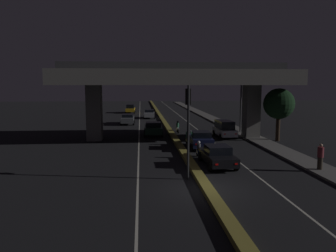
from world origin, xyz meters
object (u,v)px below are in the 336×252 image
at_px(traffic_light_left_of_median, 188,116).
at_px(car_taxi_yellow_fourth_oncoming, 130,108).
at_px(car_grey_second_oncoming, 128,119).
at_px(car_silver_third_oncoming, 149,114).
at_px(street_lamp, 238,96).
at_px(car_dark_blue_second, 201,140).
at_px(motorcycle_white_filtering_far, 178,128).
at_px(car_white_third, 224,129).
at_px(car_black_lead, 217,155).
at_px(motorcycle_blue_filtering_near, 199,151).
at_px(pedestrian_on_sidewalk, 320,157).
at_px(motorcycle_black_filtering_mid, 188,138).
at_px(car_dark_green_lead_oncoming, 153,129).

height_order(traffic_light_left_of_median, car_taxi_yellow_fourth_oncoming, traffic_light_left_of_median).
relative_size(car_grey_second_oncoming, car_silver_third_oncoming, 1.12).
bearing_deg(street_lamp, car_grey_second_oncoming, 142.45).
bearing_deg(car_silver_third_oncoming, car_dark_blue_second, 9.76).
bearing_deg(motorcycle_white_filtering_far, car_white_third, -128.98).
relative_size(car_black_lead, motorcycle_blue_filtering_near, 2.41).
bearing_deg(car_taxi_yellow_fourth_oncoming, motorcycle_blue_filtering_near, 10.35).
xyz_separation_m(car_black_lead, car_dark_blue_second, (0.00, 6.42, 0.05)).
bearing_deg(motorcycle_blue_filtering_near, car_silver_third_oncoming, 5.87).
relative_size(car_grey_second_oncoming, pedestrian_on_sidewalk, 2.73).
height_order(car_dark_blue_second, car_taxi_yellow_fourth_oncoming, car_taxi_yellow_fourth_oncoming).
bearing_deg(car_black_lead, car_dark_blue_second, -1.54).
height_order(traffic_light_left_of_median, motorcycle_black_filtering_mid, traffic_light_left_of_median).
relative_size(car_dark_green_lead_oncoming, motorcycle_black_filtering_mid, 2.29).
bearing_deg(street_lamp, car_white_third, -127.71).
bearing_deg(car_white_third, street_lamp, -39.17).
distance_m(car_white_third, car_grey_second_oncoming, 17.14).
distance_m(street_lamp, car_dark_green_lead_oncoming, 10.64).
xyz_separation_m(traffic_light_left_of_median, car_white_third, (6.29, 15.54, -2.87)).
relative_size(traffic_light_left_of_median, car_dark_blue_second, 1.42).
bearing_deg(car_dark_green_lead_oncoming, pedestrian_on_sidewalk, 32.95).
xyz_separation_m(car_grey_second_oncoming, pedestrian_on_sidewalk, (13.59, -27.76, 0.23)).
height_order(car_grey_second_oncoming, pedestrian_on_sidewalk, pedestrian_on_sidewalk).
bearing_deg(pedestrian_on_sidewalk, motorcycle_white_filtering_far, 111.62).
relative_size(car_dark_green_lead_oncoming, pedestrian_on_sidewalk, 2.44).
height_order(traffic_light_left_of_median, car_dark_blue_second, traffic_light_left_of_median).
relative_size(car_silver_third_oncoming, motorcycle_white_filtering_far, 2.37).
bearing_deg(pedestrian_on_sidewalk, car_silver_third_oncoming, 105.77).
xyz_separation_m(car_silver_third_oncoming, pedestrian_on_sidewalk, (10.21, -36.14, 0.24)).
bearing_deg(car_dark_blue_second, car_white_third, -29.86).
distance_m(street_lamp, motorcycle_white_filtering_far, 7.96).
xyz_separation_m(traffic_light_left_of_median, motorcycle_blue_filtering_near, (1.65, 5.49, -3.24)).
bearing_deg(car_dark_blue_second, traffic_light_left_of_median, 166.95).
relative_size(street_lamp, car_dark_green_lead_oncoming, 1.73).
bearing_deg(pedestrian_on_sidewalk, traffic_light_left_of_median, -173.95).
xyz_separation_m(car_white_third, car_silver_third_oncoming, (-7.60, 21.54, -0.20)).
bearing_deg(car_grey_second_oncoming, traffic_light_left_of_median, 9.52).
height_order(car_black_lead, motorcycle_white_filtering_far, car_black_lead).
bearing_deg(motorcycle_blue_filtering_near, car_dark_green_lead_oncoming, 14.82).
relative_size(car_black_lead, car_dark_green_lead_oncoming, 1.13).
distance_m(car_silver_third_oncoming, motorcycle_black_filtering_mid, 26.08).
distance_m(street_lamp, motorcycle_blue_filtering_near, 15.20).
xyz_separation_m(street_lamp, car_black_lead, (-6.03, -15.43, -3.58)).
xyz_separation_m(car_dark_green_lead_oncoming, motorcycle_blue_filtering_near, (3.05, -11.97, -0.19)).
height_order(car_taxi_yellow_fourth_oncoming, pedestrian_on_sidewalk, pedestrian_on_sidewalk).
xyz_separation_m(car_black_lead, pedestrian_on_sidewalk, (6.35, -2.13, 0.25)).
bearing_deg(car_taxi_yellow_fourth_oncoming, car_white_third, 20.53).
height_order(car_white_third, car_grey_second_oncoming, car_white_third).
distance_m(car_dark_green_lead_oncoming, pedestrian_on_sidewalk, 19.46).
bearing_deg(car_taxi_yellow_fourth_oncoming, car_grey_second_oncoming, 2.20).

